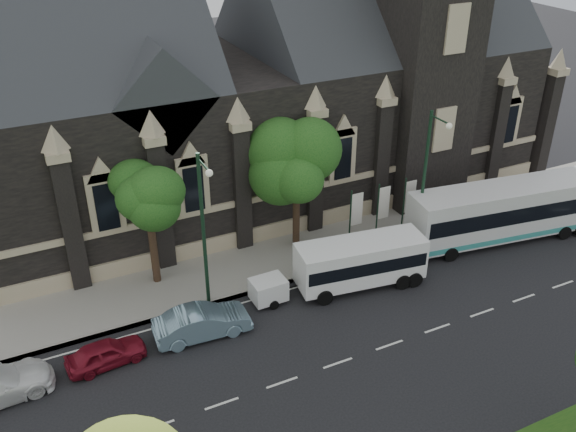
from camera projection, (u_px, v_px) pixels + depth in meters
ground at (338, 363)px, 30.22m from camera, size 160.00×160.00×0.00m
sidewalk at (259, 265)px, 37.66m from camera, size 80.00×5.00×0.15m
museum at (270, 82)px, 42.99m from camera, size 40.00×17.70×29.90m
tree_walk_right at (298, 161)px, 37.06m from camera, size 4.08×4.08×7.80m
tree_walk_left at (150, 192)px, 33.63m from camera, size 3.91×3.91×7.64m
street_lamp_near at (427, 174)px, 37.16m from camera, size 0.36×1.88×9.00m
street_lamp_mid at (204, 225)px, 31.79m from camera, size 0.36×1.88×9.00m
banner_flag_left at (354, 213)px, 38.56m from camera, size 0.90×0.10×4.00m
banner_flag_center at (382, 206)px, 39.32m from camera, size 0.90×0.10×4.00m
banner_flag_right at (408, 200)px, 40.09m from camera, size 0.90×0.10×4.00m
tour_coach at (505, 211)px, 39.55m from camera, size 13.09×4.44×3.75m
shuttle_bus at (361, 260)px, 35.21m from camera, size 7.59×3.45×2.83m
box_trailer at (268, 290)px, 34.14m from camera, size 2.74×1.61×1.46m
sedan at (202, 322)px, 31.68m from camera, size 5.02×2.00×1.63m
car_far_red at (106, 353)px, 29.89m from camera, size 3.94×1.87×1.30m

